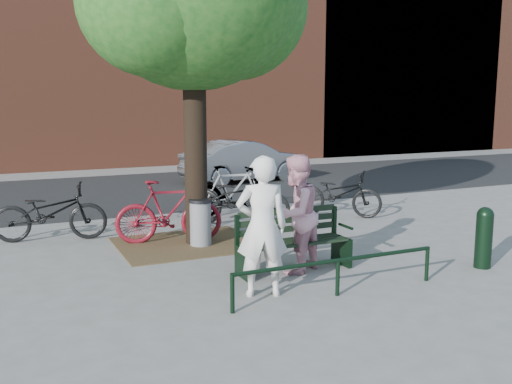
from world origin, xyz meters
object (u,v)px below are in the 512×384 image
bollard (484,235)px  litter_bin (201,222)px  parked_car (244,161)px  person_right (296,214)px  person_left (262,226)px  park_bench (292,239)px  bicycle_c (238,198)px

bollard → litter_bin: (-3.52, 3.05, -0.08)m
litter_bin → parked_car: 7.88m
person_right → bollard: (2.73, -1.01, -0.38)m
person_right → bollard: 2.94m
person_right → parked_car: person_right is taller
person_left → bollard: size_ratio=1.96×
park_bench → bicycle_c: (0.42, 3.10, 0.09)m
person_right → bicycle_c: bearing=-127.4°
person_left → parked_car: 10.42m
park_bench → bicycle_c: bicycle_c is taller
bicycle_c → person_right: bearing=-147.3°
park_bench → person_right: 0.42m
parked_car → person_left: bearing=149.3°
park_bench → person_left: 1.32m
bollard → parked_car: (0.30, 9.94, 0.14)m
person_right → bollard: size_ratio=1.86×
person_left → person_right: bearing=-123.5°
person_right → bollard: bearing=129.8°
litter_bin → parked_car: size_ratio=0.21×
park_bench → parked_car: 9.31m
park_bench → person_right: bearing=-93.4°
park_bench → person_left: person_left is taller
person_right → bollard: person_right is taller
person_left → park_bench: bearing=-119.6°
person_right → bicycle_c: person_right is taller
park_bench → bollard: 2.95m
litter_bin → bicycle_c: bicycle_c is taller
person_left → litter_bin: (0.10, 2.77, -0.51)m
parked_car → person_right: bearing=152.7°
person_right → litter_bin: size_ratio=2.11×
bicycle_c → parked_car: bearing=15.7°
litter_bin → parked_car: parked_car is taller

